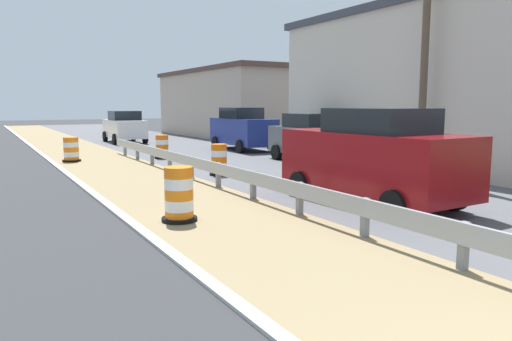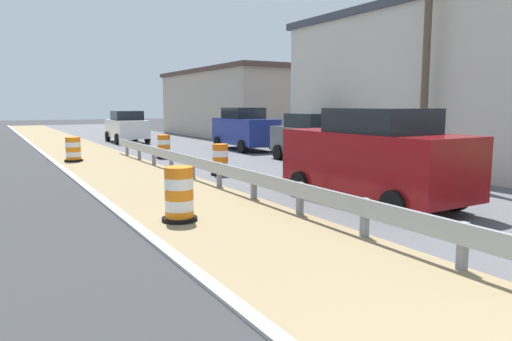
% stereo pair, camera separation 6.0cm
% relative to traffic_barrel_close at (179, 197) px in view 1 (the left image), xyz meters
% --- Properties ---
extents(traffic_barrel_close, '(0.72, 0.72, 1.11)m').
position_rel_traffic_barrel_close_xyz_m(traffic_barrel_close, '(0.00, 0.00, 0.00)').
color(traffic_barrel_close, orange).
rests_on(traffic_barrel_close, ground).
extents(traffic_barrel_mid, '(0.64, 0.64, 1.04)m').
position_rel_traffic_barrel_close_xyz_m(traffic_barrel_mid, '(3.46, 5.39, -0.03)').
color(traffic_barrel_mid, orange).
rests_on(traffic_barrel_mid, ground).
extents(traffic_barrel_far, '(0.74, 0.74, 1.01)m').
position_rel_traffic_barrel_close_xyz_m(traffic_barrel_far, '(-0.15, 11.95, -0.05)').
color(traffic_barrel_far, orange).
rests_on(traffic_barrel_far, ground).
extents(traffic_barrel_farther, '(0.68, 0.68, 1.02)m').
position_rel_traffic_barrel_close_xyz_m(traffic_barrel_farther, '(3.49, 11.23, -0.04)').
color(traffic_barrel_farther, orange).
rests_on(traffic_barrel_farther, ground).
extents(car_lead_near_lane, '(2.08, 4.27, 1.95)m').
position_rel_traffic_barrel_close_xyz_m(car_lead_near_lane, '(4.43, 21.01, 0.47)').
color(car_lead_near_lane, silver).
rests_on(car_lead_near_lane, ground).
extents(car_trailing_near_lane, '(2.24, 4.47, 1.98)m').
position_rel_traffic_barrel_close_xyz_m(car_trailing_near_lane, '(8.46, 6.89, 0.49)').
color(car_trailing_near_lane, '#4C5156').
rests_on(car_trailing_near_lane, ground).
extents(car_lead_far_lane, '(2.25, 4.84, 2.25)m').
position_rel_traffic_barrel_close_xyz_m(car_lead_far_lane, '(4.66, -0.58, 0.63)').
color(car_lead_far_lane, maroon).
rests_on(car_lead_far_lane, ground).
extents(car_mid_far_lane, '(2.07, 4.48, 2.18)m').
position_rel_traffic_barrel_close_xyz_m(car_mid_far_lane, '(8.44, 13.03, 0.59)').
color(car_mid_far_lane, navy).
rests_on(car_mid_far_lane, ground).
extents(roadside_shop_near, '(6.30, 13.40, 6.07)m').
position_rel_traffic_barrel_close_xyz_m(roadside_shop_near, '(12.50, 3.86, 2.55)').
color(roadside_shop_near, beige).
rests_on(roadside_shop_near, ground).
extents(roadside_shop_far, '(6.99, 14.95, 4.87)m').
position_rel_traffic_barrel_close_xyz_m(roadside_shop_far, '(13.39, 23.36, 1.94)').
color(roadside_shop_far, '#AD9E8E').
rests_on(roadside_shop_far, ground).
extents(utility_pole_near, '(0.24, 1.80, 9.19)m').
position_rel_traffic_barrel_close_xyz_m(utility_pole_near, '(9.01, 1.87, 4.25)').
color(utility_pole_near, brown).
rests_on(utility_pole_near, ground).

